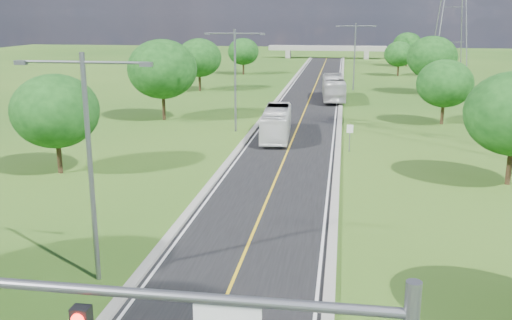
{
  "coord_description": "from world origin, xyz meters",
  "views": [
    {
      "loc": [
        4.5,
        -10.0,
        11.56
      ],
      "look_at": [
        -0.5,
        22.58,
        3.0
      ],
      "focal_mm": 40.0,
      "sensor_mm": 36.0,
      "label": 1
    }
  ],
  "objects": [
    {
      "name": "ground",
      "position": [
        0.0,
        60.0,
        0.0
      ],
      "size": [
        260.0,
        260.0,
        0.0
      ],
      "primitive_type": "plane",
      "color": "#1F4A14",
      "rests_on": "ground"
    },
    {
      "name": "road",
      "position": [
        0.0,
        66.0,
        0.03
      ],
      "size": [
        8.0,
        150.0,
        0.06
      ],
      "primitive_type": "cube",
      "color": "black",
      "rests_on": "ground"
    },
    {
      "name": "curb_left",
      "position": [
        -4.25,
        66.0,
        0.11
      ],
      "size": [
        0.5,
        150.0,
        0.22
      ],
      "primitive_type": "cube",
      "color": "gray",
      "rests_on": "ground"
    },
    {
      "name": "curb_right",
      "position": [
        4.25,
        66.0,
        0.11
      ],
      "size": [
        0.5,
        150.0,
        0.22
      ],
      "primitive_type": "cube",
      "color": "gray",
      "rests_on": "ground"
    },
    {
      "name": "speed_limit_sign",
      "position": [
        5.2,
        37.98,
        1.6
      ],
      "size": [
        0.55,
        0.09,
        2.4
      ],
      "color": "slate",
      "rests_on": "ground"
    },
    {
      "name": "overpass",
      "position": [
        0.0,
        140.0,
        2.41
      ],
      "size": [
        30.0,
        3.0,
        3.2
      ],
      "color": "gray",
      "rests_on": "ground"
    },
    {
      "name": "streetlight_near_left",
      "position": [
        -6.0,
        12.0,
        5.94
      ],
      "size": [
        5.9,
        0.25,
        10.0
      ],
      "color": "slate",
      "rests_on": "ground"
    },
    {
      "name": "streetlight_mid_left",
      "position": [
        -6.0,
        45.0,
        5.94
      ],
      "size": [
        5.9,
        0.25,
        10.0
      ],
      "color": "slate",
      "rests_on": "ground"
    },
    {
      "name": "streetlight_far_right",
      "position": [
        6.0,
        78.0,
        5.94
      ],
      "size": [
        5.9,
        0.25,
        10.0
      ],
      "color": "slate",
      "rests_on": "ground"
    },
    {
      "name": "power_tower_far",
      "position": [
        26.0,
        115.0,
        14.01
      ],
      "size": [
        9.0,
        6.4,
        28.0
      ],
      "color": "slate",
      "rests_on": "ground"
    },
    {
      "name": "tree_lb",
      "position": [
        -16.0,
        28.0,
        4.64
      ],
      "size": [
        6.3,
        6.3,
        7.33
      ],
      "color": "black",
      "rests_on": "ground"
    },
    {
      "name": "tree_lc",
      "position": [
        -15.0,
        50.0,
        5.58
      ],
      "size": [
        7.56,
        7.56,
        8.79
      ],
      "color": "black",
      "rests_on": "ground"
    },
    {
      "name": "tree_ld",
      "position": [
        -17.0,
        74.0,
        4.95
      ],
      "size": [
        6.72,
        6.72,
        7.82
      ],
      "color": "black",
      "rests_on": "ground"
    },
    {
      "name": "tree_le",
      "position": [
        -14.5,
        98.0,
        4.33
      ],
      "size": [
        5.88,
        5.88,
        6.84
      ],
      "color": "black",
      "rests_on": "ground"
    },
    {
      "name": "tree_rc",
      "position": [
        15.0,
        52.0,
        4.33
      ],
      "size": [
        5.88,
        5.88,
        6.84
      ],
      "color": "black",
      "rests_on": "ground"
    },
    {
      "name": "tree_rd",
      "position": [
        17.0,
        76.0,
        5.27
      ],
      "size": [
        7.14,
        7.14,
        8.3
      ],
      "color": "black",
      "rests_on": "ground"
    },
    {
      "name": "tree_re",
      "position": [
        14.5,
        100.0,
        4.02
      ],
      "size": [
        5.46,
        5.46,
        6.35
      ],
      "color": "black",
      "rests_on": "ground"
    },
    {
      "name": "tree_rf",
      "position": [
        18.0,
        120.0,
        4.64
      ],
      "size": [
        6.3,
        6.3,
        7.33
      ],
      "color": "black",
      "rests_on": "ground"
    },
    {
      "name": "bus_outbound",
      "position": [
        3.2,
        67.32,
        1.69
      ],
      "size": [
        3.41,
        11.85,
        3.26
      ],
      "primitive_type": "imported",
      "rotation": [
        0.0,
        0.0,
        3.2
      ],
      "color": "beige",
      "rests_on": "road"
    },
    {
      "name": "bus_inbound",
      "position": [
        -1.59,
        42.38,
        1.49
      ],
      "size": [
        2.99,
        10.37,
        2.85
      ],
      "primitive_type": "imported",
      "rotation": [
        0.0,
        0.0,
        0.06
      ],
      "color": "white",
      "rests_on": "road"
    }
  ]
}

